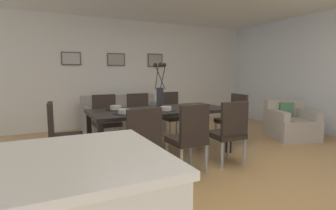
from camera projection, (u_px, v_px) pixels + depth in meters
ground_plane at (186, 165)px, 3.78m from camera, size 9.00×9.00×0.00m
back_wall_panel at (121, 73)px, 6.51m from camera, size 9.00×0.10×2.60m
side_window_wall at (326, 73)px, 5.58m from camera, size 0.10×6.30×2.60m
dining_table at (160, 113)px, 4.20m from camera, size 2.20×1.00×0.74m
dining_chair_near_left at (141, 141)px, 3.10m from camera, size 0.47×0.47×0.92m
dining_chair_near_right at (106, 118)px, 4.74m from camera, size 0.44×0.44×0.92m
dining_chair_far_left at (190, 135)px, 3.44m from camera, size 0.46×0.46×0.92m
dining_chair_far_right at (140, 115)px, 5.01m from camera, size 0.44×0.44×0.92m
dining_chair_mid_left at (229, 130)px, 3.74m from camera, size 0.46×0.46×0.92m
dining_chair_mid_right at (172, 112)px, 5.36m from camera, size 0.46×0.46×0.92m
dining_chair_head_west at (60, 132)px, 3.59m from camera, size 0.47×0.47×0.92m
dining_chair_head_east at (234, 116)px, 4.90m from camera, size 0.46×0.46×0.92m
centerpiece_vase at (160, 91)px, 4.16m from camera, size 0.21×0.23×0.73m
placemat_near_left at (124, 114)px, 3.71m from camera, size 0.32×0.32×0.01m
bowl_near_left at (124, 111)px, 3.70m from camera, size 0.17×0.17×0.07m
placemat_near_right at (116, 110)px, 4.11m from camera, size 0.32×0.32×0.01m
bowl_near_right at (116, 107)px, 4.10m from camera, size 0.17×0.17×0.07m
placemat_far_left at (166, 111)px, 4.00m from camera, size 0.32×0.32×0.01m
bowl_far_left at (166, 108)px, 3.99m from camera, size 0.17×0.17×0.07m
sofa at (123, 119)px, 5.95m from camera, size 1.73×0.84×0.80m
armchair at (290, 124)px, 5.29m from camera, size 1.01×1.01×0.75m
framed_picture_left at (71, 59)px, 5.90m from camera, size 0.42×0.03×0.29m
framed_picture_center at (116, 60)px, 6.36m from camera, size 0.43×0.03×0.30m
framed_picture_right at (155, 60)px, 6.81m from camera, size 0.41×0.03×0.34m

